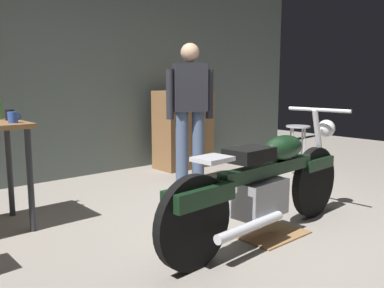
{
  "coord_description": "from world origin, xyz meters",
  "views": [
    {
      "loc": [
        -2.5,
        -2.15,
        1.23
      ],
      "look_at": [
        -0.01,
        0.7,
        0.65
      ],
      "focal_mm": 38.23,
      "sensor_mm": 36.0,
      "label": 1
    }
  ],
  "objects_px": {
    "shop_stool": "(298,136)",
    "mug_black_matte": "(10,115)",
    "motorcycle": "(266,183)",
    "mug_blue_enamel": "(13,117)",
    "person_standing": "(190,107)",
    "wooden_dresser": "(183,129)"
  },
  "relations": [
    {
      "from": "wooden_dresser",
      "to": "mug_blue_enamel",
      "type": "xyz_separation_m",
      "value": [
        -2.65,
        -1.03,
        0.39
      ]
    },
    {
      "from": "mug_black_matte",
      "to": "shop_stool",
      "type": "bearing_deg",
      "value": -7.88
    },
    {
      "from": "shop_stool",
      "to": "mug_black_matte",
      "type": "height_order",
      "value": "mug_black_matte"
    },
    {
      "from": "motorcycle",
      "to": "mug_blue_enamel",
      "type": "distance_m",
      "value": 2.09
    },
    {
      "from": "person_standing",
      "to": "mug_black_matte",
      "type": "relative_size",
      "value": 15.9
    },
    {
      "from": "motorcycle",
      "to": "person_standing",
      "type": "height_order",
      "value": "person_standing"
    },
    {
      "from": "person_standing",
      "to": "mug_black_matte",
      "type": "distance_m",
      "value": 2.04
    },
    {
      "from": "wooden_dresser",
      "to": "mug_blue_enamel",
      "type": "bearing_deg",
      "value": -158.75
    },
    {
      "from": "motorcycle",
      "to": "person_standing",
      "type": "bearing_deg",
      "value": 64.72
    },
    {
      "from": "motorcycle",
      "to": "shop_stool",
      "type": "distance_m",
      "value": 2.5
    },
    {
      "from": "shop_stool",
      "to": "wooden_dresser",
      "type": "bearing_deg",
      "value": 126.47
    },
    {
      "from": "person_standing",
      "to": "wooden_dresser",
      "type": "xyz_separation_m",
      "value": [
        0.55,
        0.79,
        -0.38
      ]
    },
    {
      "from": "motorcycle",
      "to": "mug_blue_enamel",
      "type": "height_order",
      "value": "motorcycle"
    },
    {
      "from": "person_standing",
      "to": "wooden_dresser",
      "type": "distance_m",
      "value": 1.03
    },
    {
      "from": "shop_stool",
      "to": "mug_black_matte",
      "type": "relative_size",
      "value": 6.09
    },
    {
      "from": "person_standing",
      "to": "shop_stool",
      "type": "bearing_deg",
      "value": -170.92
    },
    {
      "from": "motorcycle",
      "to": "shop_stool",
      "type": "height_order",
      "value": "motorcycle"
    },
    {
      "from": "motorcycle",
      "to": "wooden_dresser",
      "type": "bearing_deg",
      "value": 60.18
    },
    {
      "from": "motorcycle",
      "to": "mug_blue_enamel",
      "type": "xyz_separation_m",
      "value": [
        -1.41,
        1.46,
        0.5
      ]
    },
    {
      "from": "motorcycle",
      "to": "mug_black_matte",
      "type": "distance_m",
      "value": 2.23
    },
    {
      "from": "shop_stool",
      "to": "mug_blue_enamel",
      "type": "relative_size",
      "value": 5.99
    },
    {
      "from": "person_standing",
      "to": "mug_black_matte",
      "type": "bearing_deg",
      "value": 27.16
    }
  ]
}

